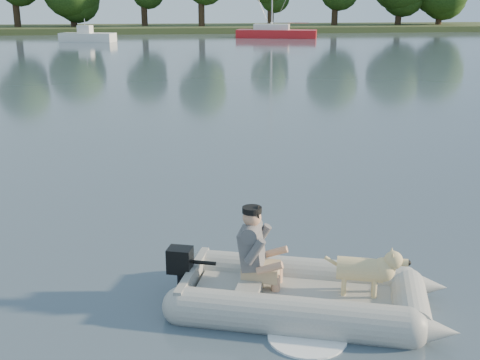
{
  "coord_description": "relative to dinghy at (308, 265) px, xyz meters",
  "views": [
    {
      "loc": [
        -0.84,
        -6.79,
        3.53
      ],
      "look_at": [
        0.34,
        2.29,
        0.75
      ],
      "focal_mm": 45.0,
      "sensor_mm": 36.0,
      "label": 1
    }
  ],
  "objects": [
    {
      "name": "water",
      "position": [
        -0.77,
        0.54,
        -0.55
      ],
      "size": [
        160.0,
        160.0,
        0.0
      ],
      "primitive_type": "plane",
      "color": "slate",
      "rests_on": "ground"
    },
    {
      "name": "man",
      "position": [
        -0.6,
        0.25,
        0.18
      ],
      "size": [
        0.82,
        0.76,
        1.0
      ],
      "primitive_type": null,
      "rotation": [
        0.0,
        0.0,
        -0.32
      ],
      "color": "#58585C",
      "rests_on": "dinghy"
    },
    {
      "name": "shore_bank",
      "position": [
        -0.77,
        62.54,
        -0.3
      ],
      "size": [
        160.0,
        12.0,
        0.7
      ],
      "primitive_type": "cube",
      "color": "#47512D",
      "rests_on": "water"
    },
    {
      "name": "dinghy",
      "position": [
        0.0,
        0.0,
        0.0
      ],
      "size": [
        5.41,
        4.77,
        1.29
      ],
      "primitive_type": null,
      "rotation": [
        0.0,
        0.0,
        -0.32
      ],
      "color": "gray",
      "rests_on": "water"
    },
    {
      "name": "outboard_motor",
      "position": [
        -1.46,
        0.49,
        -0.26
      ],
      "size": [
        0.45,
        0.38,
        0.73
      ],
      "primitive_type": null,
      "rotation": [
        0.0,
        0.0,
        -0.32
      ],
      "color": "black",
      "rests_on": "dinghy"
    },
    {
      "name": "motorboat",
      "position": [
        -7.61,
        46.66,
        0.35
      ],
      "size": [
        4.99,
        3.07,
        1.98
      ],
      "primitive_type": null,
      "rotation": [
        0.0,
        0.0,
        -0.29
      ],
      "color": "white",
      "rests_on": "water"
    },
    {
      "name": "dog",
      "position": [
        0.59,
        -0.14,
        -0.07
      ],
      "size": [
        0.92,
        0.57,
        0.58
      ],
      "primitive_type": null,
      "rotation": [
        0.0,
        0.0,
        -0.32
      ],
      "color": "tan",
      "rests_on": "dinghy"
    },
    {
      "name": "sailboat",
      "position": [
        9.01,
        49.73,
        -0.11
      ],
      "size": [
        7.61,
        4.18,
        10.02
      ],
      "rotation": [
        0.0,
        0.0,
        -0.29
      ],
      "color": "red",
      "rests_on": "water"
    }
  ]
}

